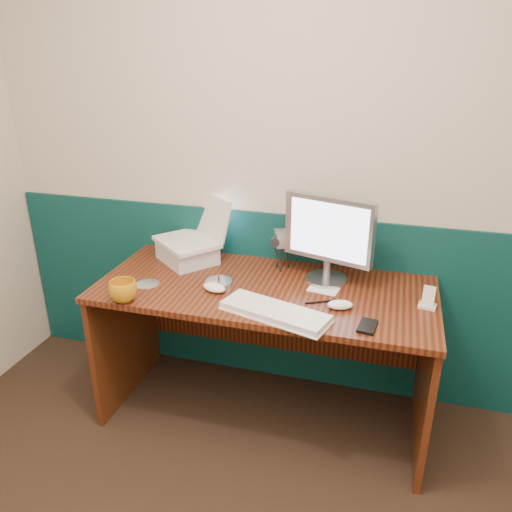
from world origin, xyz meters
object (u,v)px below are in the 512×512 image
(desk, at_px, (264,353))
(laptop, at_px, (185,219))
(monitor, at_px, (329,239))
(keyboard, at_px, (275,313))
(camcorder, at_px, (282,250))
(mug, at_px, (123,291))

(desk, relative_size, laptop, 4.90)
(desk, distance_m, laptop, 0.80)
(monitor, bearing_deg, keyboard, -95.35)
(monitor, relative_size, keyboard, 0.93)
(laptop, relative_size, camcorder, 1.55)
(mug, bearing_deg, laptop, 78.99)
(keyboard, bearing_deg, desk, 130.46)
(camcorder, bearing_deg, mug, -159.91)
(desk, bearing_deg, mug, -151.58)
(desk, height_order, laptop, laptop)
(monitor, height_order, camcorder, monitor)
(mug, bearing_deg, monitor, 28.32)
(keyboard, bearing_deg, mug, -158.89)
(monitor, distance_m, camcorder, 0.28)
(laptop, height_order, monitor, monitor)
(desk, distance_m, keyboard, 0.48)
(keyboard, distance_m, mug, 0.69)
(desk, relative_size, monitor, 3.66)
(keyboard, xyz_separation_m, mug, (-0.69, -0.06, 0.04))
(laptop, relative_size, keyboard, 0.70)
(desk, distance_m, camcorder, 0.53)
(mug, bearing_deg, keyboard, 4.66)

